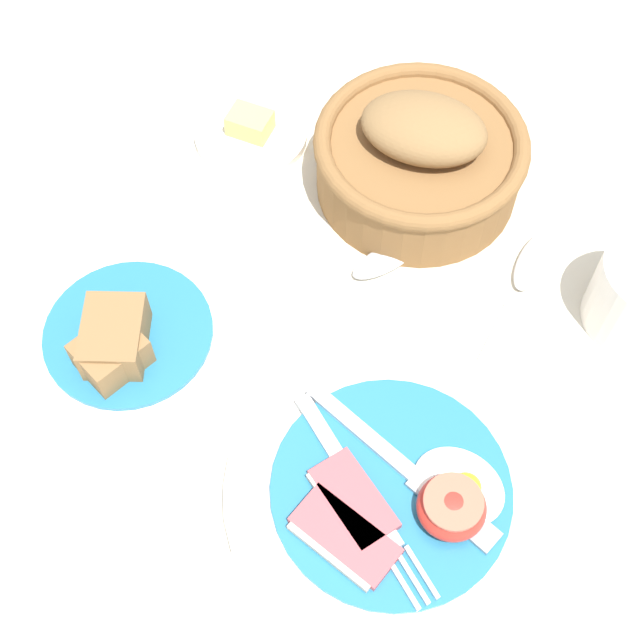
# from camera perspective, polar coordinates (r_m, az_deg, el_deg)

# --- Properties ---
(ground_plane) EXTENTS (3.00, 3.00, 0.00)m
(ground_plane) POSITION_cam_1_polar(r_m,az_deg,el_deg) (0.72, -4.09, -7.93)
(ground_plane) COLOR beige
(breakfast_plate) EXTENTS (0.26, 0.26, 0.04)m
(breakfast_plate) POSITION_cam_1_polar(r_m,az_deg,el_deg) (0.69, 4.84, -11.04)
(breakfast_plate) COLOR silver
(breakfast_plate) RESTS_ON ground_plane
(bread_plate) EXTENTS (0.20, 0.20, 0.05)m
(bread_plate) POSITION_cam_1_polar(r_m,az_deg,el_deg) (0.76, -12.35, -1.18)
(bread_plate) COLOR silver
(bread_plate) RESTS_ON ground_plane
(bread_basket) EXTENTS (0.19, 0.19, 0.10)m
(bread_basket) POSITION_cam_1_polar(r_m,az_deg,el_deg) (0.82, 6.40, 10.35)
(bread_basket) COLOR brown
(bread_basket) RESTS_ON ground_plane
(butter_dish) EXTENTS (0.11, 0.11, 0.03)m
(butter_dish) POSITION_cam_1_polar(r_m,az_deg,el_deg) (0.89, -4.45, 11.89)
(butter_dish) COLOR silver
(butter_dish) RESTS_ON ground_plane
(teaspoon_by_saucer) EXTENTS (0.04, 0.19, 0.01)m
(teaspoon_by_saucer) POSITION_cam_1_polar(r_m,az_deg,el_deg) (0.80, 12.80, 2.26)
(teaspoon_by_saucer) COLOR silver
(teaspoon_by_saucer) RESTS_ON ground_plane
(teaspoon_near_cup) EXTENTS (0.09, 0.19, 0.01)m
(teaspoon_near_cup) POSITION_cam_1_polar(r_m,az_deg,el_deg) (0.79, 2.62, 3.01)
(teaspoon_near_cup) COLOR silver
(teaspoon_near_cup) RESTS_ON ground_plane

